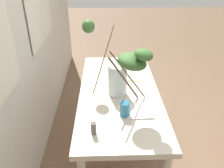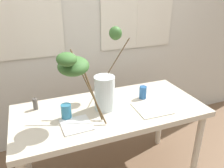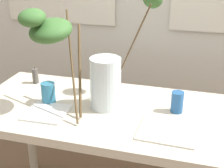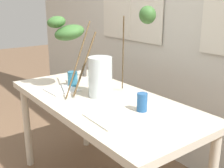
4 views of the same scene
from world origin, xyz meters
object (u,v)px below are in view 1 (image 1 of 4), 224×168
at_px(pillar_candle, 94,129).
at_px(drinking_glass_blue_left, 125,109).
at_px(plate_square_left, 139,111).
at_px(vase_with_branches, 120,70).
at_px(dining_table, 119,99).
at_px(drinking_glass_blue_right, 111,69).
at_px(plate_square_right, 130,74).

bearing_deg(pillar_candle, drinking_glass_blue_left, -48.34).
bearing_deg(plate_square_left, vase_with_branches, 35.84).
distance_m(dining_table, drinking_glass_blue_right, 0.36).
distance_m(vase_with_branches, drinking_glass_blue_left, 0.32).
bearing_deg(drinking_glass_blue_left, plate_square_left, -68.80).
bearing_deg(plate_square_right, dining_table, 157.22).
height_order(dining_table, vase_with_branches, vase_with_branches).
xyz_separation_m(dining_table, plate_square_right, (0.31, -0.13, 0.09)).
bearing_deg(plate_square_right, drinking_glass_blue_right, 83.65).
bearing_deg(drinking_glass_blue_left, vase_with_branches, 5.39).
relative_size(plate_square_right, pillar_candle, 2.49).
bearing_deg(dining_table, plate_square_right, -22.78).
bearing_deg(plate_square_left, drinking_glass_blue_left, 111.20).
height_order(drinking_glass_blue_left, plate_square_right, drinking_glass_blue_left).
bearing_deg(vase_with_branches, plate_square_left, -144.16).
distance_m(drinking_glass_blue_left, plate_square_right, 0.67).
distance_m(dining_table, drinking_glass_blue_left, 0.38).
bearing_deg(plate_square_right, pillar_candle, 158.79).
height_order(plate_square_right, pillar_candle, pillar_candle).
distance_m(vase_with_branches, drinking_glass_blue_right, 0.50).
bearing_deg(vase_with_branches, plate_square_right, -17.00).
xyz_separation_m(drinking_glass_blue_right, plate_square_right, (-0.02, -0.19, -0.05)).
relative_size(drinking_glass_blue_right, plate_square_right, 0.42).
bearing_deg(vase_with_branches, dining_table, -0.20).
height_order(vase_with_branches, plate_square_right, vase_with_branches).
height_order(dining_table, pillar_candle, pillar_candle).
relative_size(dining_table, plate_square_left, 7.38).
height_order(vase_with_branches, drinking_glass_blue_right, vase_with_branches).
distance_m(vase_with_branches, plate_square_left, 0.35).
bearing_deg(pillar_candle, drinking_glass_blue_right, -9.16).
relative_size(drinking_glass_blue_right, pillar_candle, 1.06).
relative_size(drinking_glass_blue_left, pillar_candle, 1.10).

